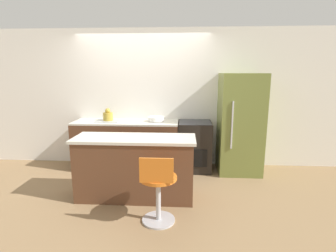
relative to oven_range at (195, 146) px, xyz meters
name	(u,v)px	position (x,y,z in m)	size (l,w,h in m)	color
ground_plane	(140,174)	(-0.99, -0.32, -0.45)	(14.00, 14.00, 0.00)	#8E704C
wall_back	(144,98)	(-0.99, 0.33, 0.85)	(8.00, 0.06, 2.60)	white
back_counter	(127,145)	(-1.28, 0.00, 0.00)	(1.94, 0.59, 0.91)	brown
kitchen_island	(135,167)	(-0.90, -1.17, 0.00)	(1.72, 0.59, 0.90)	brown
oven_range	(195,146)	(0.00, 0.00, 0.00)	(0.60, 0.61, 0.91)	black
refrigerator	(240,124)	(0.80, -0.04, 0.44)	(0.74, 0.71, 1.78)	olive
stool_chair	(158,190)	(-0.50, -1.82, -0.03)	(0.45, 0.45, 0.88)	#B7B7BC
kettle	(108,116)	(-1.62, 0.04, 0.55)	(0.18, 0.18, 0.23)	#B29333
mixing_bowl	(156,119)	(-0.72, 0.04, 0.50)	(0.30, 0.30, 0.08)	white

